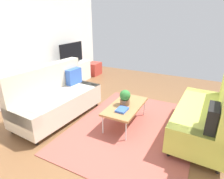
# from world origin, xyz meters

# --- Properties ---
(ground_plane) EXTENTS (7.68, 7.68, 0.00)m
(ground_plane) POSITION_xyz_m (0.00, 0.00, 0.00)
(ground_plane) COLOR brown
(wall_far) EXTENTS (6.40, 0.12, 2.90)m
(wall_far) POSITION_xyz_m (0.00, 2.80, 1.45)
(wall_far) COLOR white
(wall_far) RESTS_ON ground_plane
(area_rug) EXTENTS (2.90, 2.20, 0.01)m
(area_rug) POSITION_xyz_m (-0.02, -0.23, 0.01)
(area_rug) COLOR #9E4C42
(area_rug) RESTS_ON ground_plane
(couch_beige) EXTENTS (1.95, 0.96, 1.10)m
(couch_beige) POSITION_xyz_m (-0.36, 1.39, 0.44)
(couch_beige) COLOR beige
(couch_beige) RESTS_ON ground_plane
(couch_green) EXTENTS (1.93, 0.92, 1.10)m
(couch_green) POSITION_xyz_m (0.31, -1.45, 0.44)
(couch_green) COLOR #C1CC51
(couch_green) RESTS_ON ground_plane
(coffee_table) EXTENTS (1.10, 0.56, 0.42)m
(coffee_table) POSITION_xyz_m (0.03, -0.03, 0.39)
(coffee_table) COLOR #9E7042
(coffee_table) RESTS_ON ground_plane
(tv_console) EXTENTS (1.40, 0.44, 0.64)m
(tv_console) POSITION_xyz_m (1.54, 2.46, 0.32)
(tv_console) COLOR silver
(tv_console) RESTS_ON ground_plane
(tv) EXTENTS (1.00, 0.20, 0.64)m
(tv) POSITION_xyz_m (1.54, 2.44, 0.95)
(tv) COLOR black
(tv) RESTS_ON tv_console
(storage_trunk) EXTENTS (0.52, 0.40, 0.44)m
(storage_trunk) POSITION_xyz_m (2.64, 2.36, 0.22)
(storage_trunk) COLOR #B2382D
(storage_trunk) RESTS_ON ground_plane
(potted_plant) EXTENTS (0.21, 0.21, 0.31)m
(potted_plant) POSITION_xyz_m (0.04, -0.01, 0.58)
(potted_plant) COLOR brown
(potted_plant) RESTS_ON coffee_table
(table_book_0) EXTENTS (0.24, 0.18, 0.04)m
(table_book_0) POSITION_xyz_m (-0.21, -0.06, 0.44)
(table_book_0) COLOR #3359B2
(table_book_0) RESTS_ON coffee_table
(vase_0) EXTENTS (0.13, 0.13, 0.19)m
(vase_0) POSITION_xyz_m (0.96, 2.51, 0.74)
(vase_0) COLOR #4C72B2
(vase_0) RESTS_ON tv_console
(bottle_0) EXTENTS (0.05, 0.05, 0.15)m
(bottle_0) POSITION_xyz_m (1.14, 2.42, 0.72)
(bottle_0) COLOR #3359B2
(bottle_0) RESTS_ON tv_console
(bottle_1) EXTENTS (0.05, 0.05, 0.14)m
(bottle_1) POSITION_xyz_m (1.24, 2.42, 0.71)
(bottle_1) COLOR purple
(bottle_1) RESTS_ON tv_console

